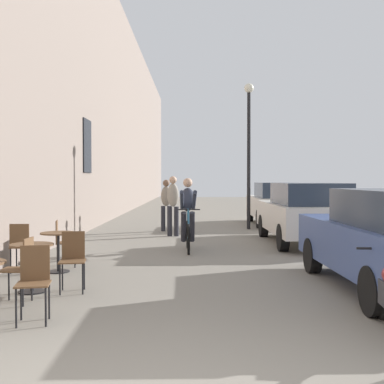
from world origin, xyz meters
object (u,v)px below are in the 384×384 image
(pedestrian_mid, at_px, (166,202))
(pedestrian_near, at_px, (173,202))
(cafe_chair_mid_toward_street, at_px, (21,265))
(cafe_chair_far_toward_street, at_px, (21,244))
(cafe_chair_mid_toward_wall, at_px, (73,257))
(cafe_chair_far_toward_wall, at_px, (62,240))
(cyclist_on_bicycle, at_px, (188,216))
(parked_car_third, at_px, (277,203))
(cafe_table_far, at_px, (58,243))
(cafe_table_mid, at_px, (32,257))
(parked_car_second, at_px, (305,212))
(cafe_chair_near_toward_street, at_px, (34,278))
(street_lamp, at_px, (249,137))

(pedestrian_mid, bearing_deg, pedestrian_near, -78.71)
(cafe_chair_mid_toward_street, height_order, cafe_chair_far_toward_street, same)
(pedestrian_near, xyz_separation_m, pedestrian_mid, (-0.28, 1.41, -0.06))
(cafe_chair_mid_toward_wall, bearing_deg, cafe_chair_far_toward_wall, 108.85)
(cyclist_on_bicycle, height_order, parked_car_third, cyclist_on_bicycle)
(cyclist_on_bicycle, bearing_deg, cafe_table_far, -129.37)
(cafe_table_far, xyz_separation_m, cafe_chair_far_toward_street, (-0.64, -0.08, -0.00))
(cafe_chair_mid_toward_wall, bearing_deg, pedestrian_mid, 84.02)
(pedestrian_mid, bearing_deg, cafe_table_mid, -99.73)
(pedestrian_mid, bearing_deg, cafe_table_far, -102.21)
(cafe_chair_mid_toward_street, relative_size, parked_car_third, 0.20)
(cafe_chair_far_toward_wall, xyz_separation_m, parked_car_third, (5.60, 8.82, 0.29))
(cafe_chair_mid_toward_street, xyz_separation_m, pedestrian_mid, (1.42, 9.42, 0.42))
(cafe_chair_far_toward_street, xyz_separation_m, pedestrian_mid, (2.19, 7.22, 0.42))
(cafe_table_far, distance_m, parked_car_second, 6.67)
(pedestrian_near, relative_size, pedestrian_mid, 1.06)
(cafe_chair_near_toward_street, relative_size, cafe_chair_mid_toward_wall, 1.00)
(cafe_chair_mid_toward_wall, distance_m, cafe_table_far, 1.65)
(cafe_table_far, distance_m, cafe_chair_far_toward_wall, 0.56)
(pedestrian_mid, bearing_deg, parked_car_second, -39.75)
(cafe_table_far, xyz_separation_m, parked_car_third, (5.52, 9.38, 0.29))
(cafe_table_far, relative_size, cafe_chair_far_toward_wall, 0.81)
(cafe_chair_mid_toward_street, xyz_separation_m, cafe_chair_far_toward_street, (-0.77, 2.20, 0.00))
(cafe_table_mid, relative_size, cafe_chair_mid_toward_wall, 0.81)
(cafe_chair_far_toward_wall, height_order, pedestrian_mid, pedestrian_mid)
(cafe_table_far, height_order, street_lamp, street_lamp)
(parked_car_second, distance_m, parked_car_third, 5.40)
(parked_car_second, bearing_deg, pedestrian_mid, 140.25)
(cafe_chair_mid_toward_street, xyz_separation_m, cyclist_on_bicycle, (2.18, 5.09, 0.29))
(pedestrian_mid, bearing_deg, parked_car_third, 29.34)
(cafe_chair_near_toward_street, distance_m, cyclist_on_bicycle, 6.19)
(cafe_chair_near_toward_street, relative_size, street_lamp, 0.18)
(cafe_table_far, height_order, cafe_chair_far_toward_street, cafe_chair_far_toward_street)
(cafe_chair_far_toward_wall, relative_size, parked_car_third, 0.20)
(cafe_chair_mid_toward_street, xyz_separation_m, cafe_chair_mid_toward_wall, (0.51, 0.75, 0.00))
(cafe_chair_near_toward_street, distance_m, parked_car_third, 13.45)
(cafe_table_mid, relative_size, cyclist_on_bicycle, 0.41)
(cafe_chair_far_toward_wall, relative_size, pedestrian_near, 0.50)
(cafe_chair_mid_toward_street, relative_size, pedestrian_mid, 0.53)
(cafe_table_mid, relative_size, cafe_chair_far_toward_street, 0.81)
(cafe_chair_mid_toward_street, relative_size, parked_car_second, 0.20)
(cafe_table_mid, relative_size, street_lamp, 0.15)
(street_lamp, relative_size, parked_car_second, 1.09)
(cyclist_on_bicycle, distance_m, pedestrian_mid, 4.40)
(cafe_chair_mid_toward_street, distance_m, cafe_table_far, 2.28)
(cafe_table_mid, relative_size, pedestrian_mid, 0.43)
(cafe_chair_mid_toward_street, bearing_deg, cafe_table_mid, 96.43)
(parked_car_second, bearing_deg, cafe_chair_near_toward_street, -123.87)
(cafe_table_mid, xyz_separation_m, cafe_chair_mid_toward_street, (0.08, -0.67, -0.00))
(cafe_chair_far_toward_street, distance_m, parked_car_second, 7.24)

